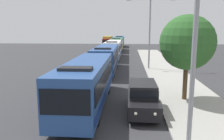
{
  "coord_description": "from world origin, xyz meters",
  "views": [
    {
      "loc": [
        1.5,
        -2.34,
        5.19
      ],
      "look_at": [
        -0.01,
        18.23,
        1.53
      ],
      "focal_mm": 37.11,
      "sensor_mm": 36.0,
      "label": 1
    }
  ],
  "objects_px": {
    "bus_middle": "(113,49)",
    "bus_rear": "(120,41)",
    "roadside_tree": "(187,43)",
    "white_suv": "(143,96)",
    "bus_lead": "(87,81)",
    "streetlamp_mid": "(150,26)",
    "bus_fourth_in_line": "(117,44)",
    "box_truck_oncoming": "(108,41)",
    "bus_second_in_line": "(106,58)",
    "streetlamp_near": "(196,24)"
  },
  "relations": [
    {
      "from": "bus_fourth_in_line",
      "to": "box_truck_oncoming",
      "type": "height_order",
      "value": "bus_fourth_in_line"
    },
    {
      "from": "bus_lead",
      "to": "bus_middle",
      "type": "distance_m",
      "value": 26.1
    },
    {
      "from": "bus_rear",
      "to": "bus_middle",
      "type": "bearing_deg",
      "value": -90.0
    },
    {
      "from": "bus_middle",
      "to": "bus_fourth_in_line",
      "type": "xyz_separation_m",
      "value": [
        -0.0,
        13.58,
        -0.0
      ]
    },
    {
      "from": "white_suv",
      "to": "streetlamp_mid",
      "type": "bearing_deg",
      "value": 83.91
    },
    {
      "from": "bus_rear",
      "to": "roadside_tree",
      "type": "height_order",
      "value": "roadside_tree"
    },
    {
      "from": "bus_rear",
      "to": "streetlamp_near",
      "type": "distance_m",
      "value": 59.84
    },
    {
      "from": "bus_lead",
      "to": "roadside_tree",
      "type": "relative_size",
      "value": 1.82
    },
    {
      "from": "bus_middle",
      "to": "bus_rear",
      "type": "distance_m",
      "value": 27.7
    },
    {
      "from": "bus_fourth_in_line",
      "to": "roadside_tree",
      "type": "bearing_deg",
      "value": -79.79
    },
    {
      "from": "bus_middle",
      "to": "streetlamp_mid",
      "type": "xyz_separation_m",
      "value": [
        5.4,
        -11.17,
        3.86
      ]
    },
    {
      "from": "bus_middle",
      "to": "roadside_tree",
      "type": "height_order",
      "value": "roadside_tree"
    },
    {
      "from": "box_truck_oncoming",
      "to": "streetlamp_mid",
      "type": "relative_size",
      "value": 0.77
    },
    {
      "from": "bus_middle",
      "to": "white_suv",
      "type": "distance_m",
      "value": 27.36
    },
    {
      "from": "bus_lead",
      "to": "bus_fourth_in_line",
      "type": "height_order",
      "value": "same"
    },
    {
      "from": "bus_lead",
      "to": "bus_middle",
      "type": "relative_size",
      "value": 0.89
    },
    {
      "from": "streetlamp_mid",
      "to": "white_suv",
      "type": "bearing_deg",
      "value": -96.09
    },
    {
      "from": "bus_lead",
      "to": "bus_fourth_in_line",
      "type": "distance_m",
      "value": 39.68
    },
    {
      "from": "bus_lead",
      "to": "white_suv",
      "type": "xyz_separation_m",
      "value": [
        3.7,
        -1.01,
        -0.66
      ]
    },
    {
      "from": "box_truck_oncoming",
      "to": "bus_second_in_line",
      "type": "bearing_deg",
      "value": -85.01
    },
    {
      "from": "bus_rear",
      "to": "box_truck_oncoming",
      "type": "distance_m",
      "value": 4.44
    },
    {
      "from": "bus_fourth_in_line",
      "to": "white_suv",
      "type": "distance_m",
      "value": 40.86
    },
    {
      "from": "streetlamp_mid",
      "to": "roadside_tree",
      "type": "relative_size",
      "value": 1.47
    },
    {
      "from": "bus_lead",
      "to": "roadside_tree",
      "type": "bearing_deg",
      "value": 12.33
    },
    {
      "from": "streetlamp_near",
      "to": "bus_rear",
      "type": "bearing_deg",
      "value": 95.19
    },
    {
      "from": "bus_middle",
      "to": "streetlamp_mid",
      "type": "bearing_deg",
      "value": -64.2
    },
    {
      "from": "box_truck_oncoming",
      "to": "roadside_tree",
      "type": "relative_size",
      "value": 1.13
    },
    {
      "from": "bus_fourth_in_line",
      "to": "box_truck_oncoming",
      "type": "distance_m",
      "value": 11.63
    },
    {
      "from": "bus_lead",
      "to": "bus_fourth_in_line",
      "type": "bearing_deg",
      "value": 90.0
    },
    {
      "from": "roadside_tree",
      "to": "bus_fourth_in_line",
      "type": "bearing_deg",
      "value": 100.21
    },
    {
      "from": "bus_rear",
      "to": "bus_lead",
      "type": "bearing_deg",
      "value": -90.0
    },
    {
      "from": "bus_lead",
      "to": "white_suv",
      "type": "height_order",
      "value": "bus_lead"
    },
    {
      "from": "bus_second_in_line",
      "to": "streetlamp_mid",
      "type": "bearing_deg",
      "value": 19.58
    },
    {
      "from": "bus_middle",
      "to": "white_suv",
      "type": "relative_size",
      "value": 2.53
    },
    {
      "from": "bus_fourth_in_line",
      "to": "white_suv",
      "type": "xyz_separation_m",
      "value": [
        3.7,
        -40.68,
        -0.66
      ]
    },
    {
      "from": "white_suv",
      "to": "streetlamp_near",
      "type": "xyz_separation_m",
      "value": [
        1.7,
        -4.68,
        4.33
      ]
    },
    {
      "from": "bus_lead",
      "to": "streetlamp_near",
      "type": "relative_size",
      "value": 1.3
    },
    {
      "from": "bus_lead",
      "to": "bus_middle",
      "type": "xyz_separation_m",
      "value": [
        0.0,
        26.1,
        0.0
      ]
    },
    {
      "from": "bus_rear",
      "to": "box_truck_oncoming",
      "type": "relative_size",
      "value": 1.58
    },
    {
      "from": "bus_second_in_line",
      "to": "box_truck_oncoming",
      "type": "height_order",
      "value": "bus_second_in_line"
    },
    {
      "from": "bus_lead",
      "to": "bus_rear",
      "type": "height_order",
      "value": "same"
    },
    {
      "from": "box_truck_oncoming",
      "to": "streetlamp_mid",
      "type": "height_order",
      "value": "streetlamp_mid"
    },
    {
      "from": "white_suv",
      "to": "streetlamp_mid",
      "type": "distance_m",
      "value": 16.65
    },
    {
      "from": "bus_fourth_in_line",
      "to": "roadside_tree",
      "type": "relative_size",
      "value": 2.0
    },
    {
      "from": "bus_fourth_in_line",
      "to": "bus_rear",
      "type": "distance_m",
      "value": 14.11
    },
    {
      "from": "bus_second_in_line",
      "to": "bus_rear",
      "type": "distance_m",
      "value": 40.78
    },
    {
      "from": "box_truck_oncoming",
      "to": "roadside_tree",
      "type": "height_order",
      "value": "roadside_tree"
    },
    {
      "from": "bus_rear",
      "to": "white_suv",
      "type": "bearing_deg",
      "value": -86.14
    },
    {
      "from": "box_truck_oncoming",
      "to": "streetlamp_mid",
      "type": "bearing_deg",
      "value": -76.38
    },
    {
      "from": "bus_second_in_line",
      "to": "bus_fourth_in_line",
      "type": "xyz_separation_m",
      "value": [
        0.0,
        26.67,
        0.0
      ]
    }
  ]
}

